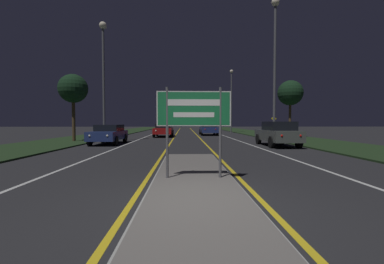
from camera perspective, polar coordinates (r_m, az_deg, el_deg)
name	(u,v)px	position (r m, az deg, el deg)	size (l,w,h in m)	color
ground_plane	(198,204)	(4.93, 1.25, -15.80)	(160.00, 160.00, 0.00)	#232326
median_island	(194,180)	(6.71, 0.40, -10.56)	(2.11, 9.76, 0.10)	#999993
verge_left	(87,138)	(26.40, -22.29, -1.17)	(5.00, 100.00, 0.08)	#1E3319
verge_right	(284,137)	(26.58, 19.75, -1.11)	(5.00, 100.00, 0.08)	#1E3319
centre_line_yellow_left	(175,135)	(29.74, -3.69, -0.71)	(0.12, 70.00, 0.01)	gold
centre_line_yellow_right	(197,135)	(29.76, 1.11, -0.71)	(0.12, 70.00, 0.01)	gold
lane_line_white_left	(150,135)	(29.98, -9.34, -0.72)	(0.12, 70.00, 0.01)	silver
lane_line_white_right	(222,135)	(30.05, 6.74, -0.69)	(0.12, 70.00, 0.01)	silver
edge_line_white_left	(124,135)	(30.52, -14.94, -0.71)	(0.10, 70.00, 0.01)	silver
edge_line_white_right	(248,135)	(30.64, 12.30, -0.67)	(0.10, 70.00, 0.01)	silver
highway_sign	(194,114)	(6.54, 0.41, 4.12)	(1.89, 0.07, 2.31)	#56565B
streetlight_left_near	(103,63)	(21.37, -19.10, 14.34)	(0.56, 0.56, 9.15)	#56565B
streetlight_right_near	(275,49)	(19.91, 17.94, 17.19)	(0.56, 0.56, 10.21)	#56565B
streetlight_right_far	(231,94)	(36.83, 8.74, 8.34)	(0.47, 0.47, 8.87)	#56565B
car_receding_0	(278,133)	(17.18, 18.48, -0.26)	(1.84, 4.35, 1.56)	#4C514C
car_receding_1	(208,128)	(30.08, 3.67, 0.80)	(1.99, 4.67, 1.48)	navy
car_approaching_0	(109,134)	(18.81, -17.99, -0.36)	(1.88, 4.33, 1.34)	navy
car_approaching_1	(164,129)	(26.96, -6.29, 0.57)	(1.92, 4.85, 1.41)	maroon
warning_sign	(274,123)	(30.01, 17.72, 1.82)	(0.60, 0.06, 2.13)	#56565B
roadside_palm_left	(73,89)	(21.69, -24.91, 8.65)	(2.17, 2.17, 5.08)	#4C3823
roadside_palm_right	(290,93)	(27.63, 21.00, 8.05)	(2.48, 2.48, 5.60)	#4C3823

